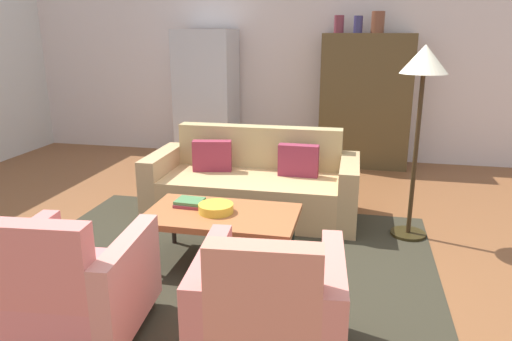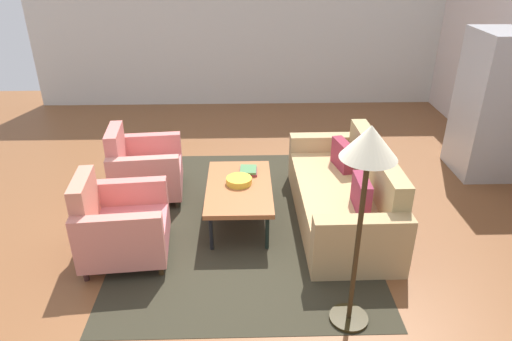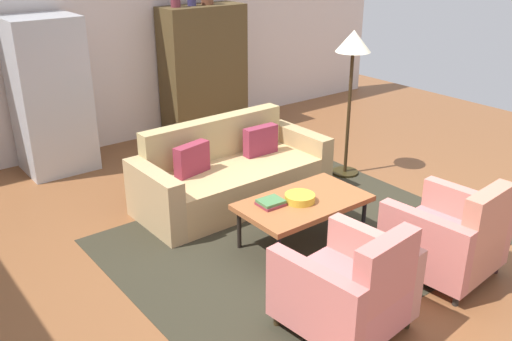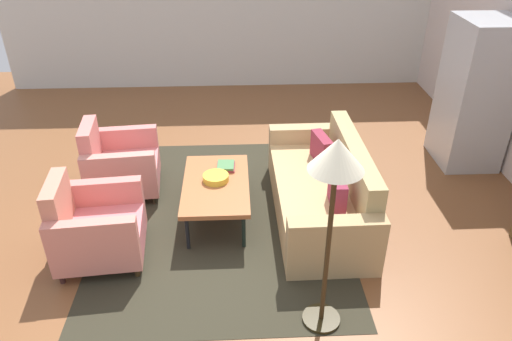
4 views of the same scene
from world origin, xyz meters
The scene contains 12 objects.
ground_plane centered at (0.00, 0.00, 0.00)m, with size 10.54×10.54×0.00m, color brown.
wall_back centered at (0.00, 3.68, 1.40)m, with size 8.78×0.12×2.80m, color silver.
area_rug centered at (-0.29, 0.07, 0.00)m, with size 3.40×2.60×0.01m, color #2F2C1F.
couch centered at (-0.30, 1.20, 0.29)m, with size 2.11×0.92×0.86m.
coffee_table centered at (-0.29, 0.02, 0.40)m, with size 1.20×0.70×0.44m.
armchair_left centered at (-0.89, -1.15, 0.34)m, with size 0.87×0.87×0.88m.
armchair_right centered at (0.31, -1.15, 0.34)m, with size 0.87×0.87×0.88m.
fruit_bowl centered at (-0.34, 0.02, 0.48)m, with size 0.28×0.28×0.07m, color gold.
book_stack centered at (-0.60, 0.12, 0.47)m, with size 0.23×0.21×0.05m.
cabinet centered at (0.78, 3.34, 0.90)m, with size 1.20×0.51×1.80m.
refrigerator centered at (-1.45, 3.23, 0.93)m, with size 0.80×0.73×1.85m.
floor_lamp centered at (1.23, 0.92, 1.44)m, with size 0.40×0.40×1.72m.
Camera 3 is at (-3.48, -3.38, 2.70)m, focal length 39.39 mm.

